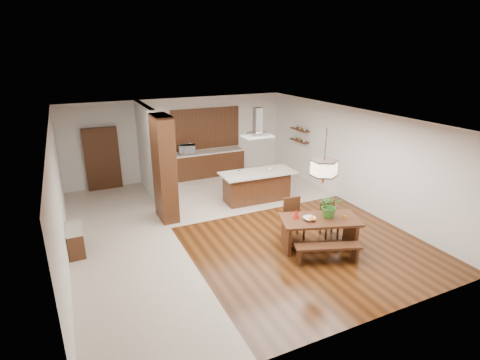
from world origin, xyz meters
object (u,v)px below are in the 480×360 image
hallway_console (76,240)px  dining_bench (327,253)px  fruit_bowl (309,219)px  dining_table (319,226)px  range_hood (258,122)px  dining_chair_left (295,219)px  island_cup (270,169)px  foliage_plant (330,206)px  dining_chair_right (330,219)px  kitchen_island (257,186)px  pendant_lantern (325,157)px  microwave (187,149)px

hallway_console → dining_bench: bearing=-29.1°
hallway_console → dining_bench: 5.76m
hallway_console → fruit_bowl: bearing=-23.4°
dining_table → dining_bench: dining_table is taller
hallway_console → range_hood: bearing=11.5°
dining_chair_left → island_cup: size_ratio=8.28×
foliage_plant → fruit_bowl: 0.58m
foliage_plant → dining_bench: bearing=-127.2°
dining_chair_left → fruit_bowl: 0.69m
dining_chair_left → dining_chair_right: bearing=-10.7°
hallway_console → range_hood: range_hood is taller
kitchen_island → island_cup: size_ratio=18.94×
dining_bench → fruit_bowl: (-0.07, 0.66, 0.58)m
hallway_console → dining_chair_left: bearing=-16.9°
dining_chair_right → pendant_lantern: pendant_lantern is taller
kitchen_island → dining_table: bearing=-88.7°
dining_chair_left → foliage_plant: (0.50, -0.69, 0.53)m
dining_bench → island_cup: (0.66, 3.82, 0.79)m
dining_table → range_hood: bearing=89.3°
dining_table → dining_chair_right: 0.72m
dining_chair_right → hallway_console: bearing=174.3°
dining_bench → kitchen_island: bearing=86.3°
dining_table → island_cup: 3.26m
pendant_lantern → microwave: (-1.25, 6.22, -1.14)m
pendant_lantern → microwave: bearing=101.3°
foliage_plant → fruit_bowl: bearing=173.8°
fruit_bowl → kitchen_island: size_ratio=0.12×
hallway_console → foliage_plant: size_ratio=1.53×
dining_bench → island_cup: bearing=80.2°
hallway_console → kitchen_island: 5.39m
kitchen_island → microwave: microwave is taller
kitchen_island → island_cup: 0.66m
dining_table → dining_chair_right: bearing=32.0°
pendant_lantern → kitchen_island: size_ratio=0.56×
dining_bench → microwave: bearing=98.6°
dining_bench → kitchen_island: kitchen_island is taller
dining_table → foliage_plant: bearing=-4.0°
hallway_console → dining_bench: hallway_console is taller
dining_bench → pendant_lantern: (0.21, 0.62, 2.04)m
foliage_plant → island_cup: size_ratio=4.69×
dining_bench → pendant_lantern: pendant_lantern is taller
hallway_console → pendant_lantern: pendant_lantern is taller
dining_bench → dining_chair_left: size_ratio=1.44×
dining_chair_left → foliage_plant: foliage_plant is taller
hallway_console → island_cup: size_ratio=7.17×
hallway_console → dining_bench: (5.03, -2.80, -0.11)m
dining_chair_right → kitchen_island: bearing=112.6°
dining_table → range_hood: size_ratio=2.23×
dining_bench → foliage_plant: 1.13m
island_cup → dining_chair_right: bearing=-86.9°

